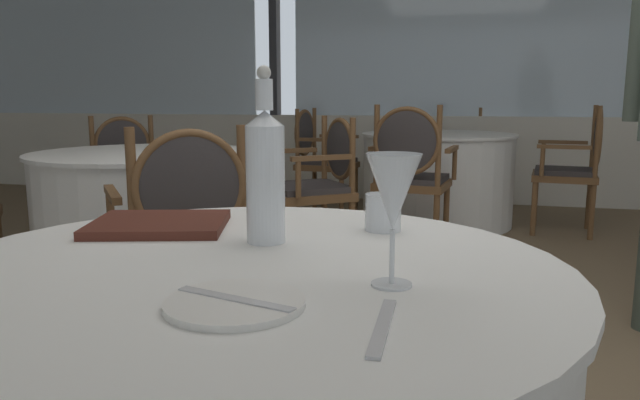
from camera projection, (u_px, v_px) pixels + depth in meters
The scene contains 18 objects.
ground_plane at pixel (419, 384), 2.18m from camera, with size 15.26×15.26×0.00m, color #756047.
window_wall_far at pixel (456, 87), 5.86m from camera, with size 11.74×0.14×2.83m.
side_plate at pixel (235, 303), 0.84m from camera, with size 0.20×0.20×0.01m, color white.
butter_knife at pixel (235, 299), 0.84m from camera, with size 0.19×0.02×0.00m, color silver.
dinner_fork at pixel (383, 326), 0.76m from camera, with size 0.20×0.02×0.00m, color silver.
water_bottle at pixel (265, 172), 1.19m from camera, with size 0.08×0.08×0.35m.
wine_glass at pixel (393, 194), 0.91m from camera, with size 0.09×0.09×0.21m.
water_tumbler at pixel (383, 212), 1.31m from camera, with size 0.08×0.08×0.08m, color white.
menu_book at pixel (159, 224), 1.34m from camera, with size 0.29×0.24×0.02m, color #512319.
background_table_0 at pixel (148, 220), 3.28m from camera, with size 1.21×1.21×0.74m.
dining_chair_0_1 at pixel (185, 226), 2.32m from camera, with size 0.66×0.65×0.93m.
dining_chair_0_2 at pixel (320, 177), 3.66m from camera, with size 0.65×0.66×0.92m.
dining_chair_0_3 at pixel (126, 169), 4.17m from camera, with size 0.66×0.65×0.91m.
background_table_2 at pixel (437, 179), 4.94m from camera, with size 1.25×1.25×0.74m.
dining_chair_2_0 at pixel (318, 153), 5.28m from camera, with size 0.52×0.58×0.94m.
dining_chair_2_1 at pixel (410, 167), 3.93m from camera, with size 0.58×0.52×0.99m.
dining_chair_2_2 at pixel (578, 160), 4.54m from camera, with size 0.52×0.58×0.97m.
dining_chair_2_3 at pixel (457, 147), 5.87m from camera, with size 0.58×0.52×0.93m.
Camera 1 is at (0.14, -2.07, 1.03)m, focal length 33.71 mm.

